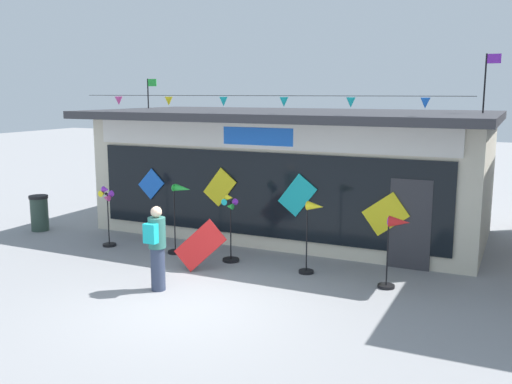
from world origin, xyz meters
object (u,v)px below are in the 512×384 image
(wind_spinner_center_left, at_px, (230,225))
(wind_spinner_center_right, at_px, (312,227))
(wind_spinner_right, at_px, (395,239))
(display_kite_on_ground, at_px, (200,245))
(wind_spinner_left, at_px, (180,211))
(trash_bin, at_px, (39,213))
(kite_shop_building, at_px, (292,170))
(wind_spinner_far_left, at_px, (107,210))
(person_mid_plaza, at_px, (157,247))

(wind_spinner_center_left, bearing_deg, wind_spinner_center_right, -1.57)
(wind_spinner_right, xyz_separation_m, display_kite_on_ground, (-4.04, -0.66, -0.45))
(display_kite_on_ground, bearing_deg, wind_spinner_left, 139.84)
(wind_spinner_center_right, bearing_deg, wind_spinner_center_left, 178.43)
(trash_bin, height_order, display_kite_on_ground, display_kite_on_ground)
(wind_spinner_center_right, relative_size, trash_bin, 1.58)
(kite_shop_building, bearing_deg, wind_spinner_far_left, -134.74)
(wind_spinner_far_left, bearing_deg, display_kite_on_ground, -13.44)
(wind_spinner_far_left, bearing_deg, kite_shop_building, 45.26)
(wind_spinner_left, xyz_separation_m, wind_spinner_center_right, (3.36, -0.09, -0.03))
(trash_bin, bearing_deg, wind_spinner_left, -3.70)
(person_mid_plaza, relative_size, display_kite_on_ground, 1.57)
(person_mid_plaza, relative_size, trash_bin, 1.68)
(wind_spinner_left, bearing_deg, wind_spinner_center_left, -1.53)
(wind_spinner_far_left, bearing_deg, person_mid_plaza, -35.68)
(wind_spinner_center_left, distance_m, person_mid_plaza, 2.36)
(wind_spinner_far_left, xyz_separation_m, person_mid_plaza, (3.02, -2.17, -0.06))
(wind_spinner_left, distance_m, trash_bin, 4.92)
(wind_spinner_far_left, relative_size, person_mid_plaza, 0.92)
(wind_spinner_left, height_order, trash_bin, wind_spinner_left)
(wind_spinner_far_left, height_order, wind_spinner_center_left, wind_spinner_center_left)
(wind_spinner_far_left, height_order, wind_spinner_center_right, wind_spinner_center_right)
(wind_spinner_far_left, relative_size, display_kite_on_ground, 1.44)
(kite_shop_building, distance_m, wind_spinner_far_left, 5.10)
(wind_spinner_center_right, bearing_deg, display_kite_on_ground, -159.14)
(wind_spinner_right, bearing_deg, wind_spinner_center_left, 176.20)
(wind_spinner_left, height_order, wind_spinner_center_right, wind_spinner_left)
(wind_spinner_center_left, xyz_separation_m, wind_spinner_right, (3.79, -0.25, 0.17))
(wind_spinner_center_left, relative_size, trash_bin, 1.58)
(kite_shop_building, relative_size, person_mid_plaza, 6.29)
(wind_spinner_left, height_order, person_mid_plaza, wind_spinner_left)
(trash_bin, bearing_deg, display_kite_on_ground, -11.87)
(wind_spinner_center_left, distance_m, wind_spinner_center_right, 2.00)
(wind_spinner_far_left, distance_m, display_kite_on_ground, 3.26)
(wind_spinner_center_right, distance_m, wind_spinner_right, 1.81)
(wind_spinner_center_left, relative_size, person_mid_plaza, 0.94)
(person_mid_plaza, bearing_deg, kite_shop_building, -95.19)
(kite_shop_building, height_order, display_kite_on_ground, kite_shop_building)
(wind_spinner_left, relative_size, person_mid_plaza, 1.01)
(wind_spinner_center_right, relative_size, wind_spinner_right, 1.07)
(wind_spinner_center_right, distance_m, person_mid_plaza, 3.29)
(wind_spinner_right, distance_m, display_kite_on_ground, 4.12)
(kite_shop_building, bearing_deg, person_mid_plaza, -95.27)
(wind_spinner_left, xyz_separation_m, display_kite_on_ground, (1.12, -0.95, -0.49))
(kite_shop_building, bearing_deg, display_kite_on_ground, -95.32)
(wind_spinner_far_left, xyz_separation_m, wind_spinner_left, (2.03, 0.19, 0.11))
(wind_spinner_right, bearing_deg, wind_spinner_left, 176.80)
(wind_spinner_right, height_order, display_kite_on_ground, wind_spinner_right)
(wind_spinner_left, bearing_deg, wind_spinner_far_left, -174.53)
(wind_spinner_left, relative_size, wind_spinner_center_right, 1.07)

